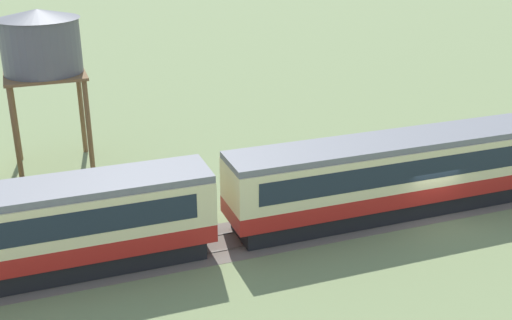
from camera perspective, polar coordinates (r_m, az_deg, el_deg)
name	(u,v)px	position (r m, az deg, el deg)	size (l,w,h in m)	color
ground_plane	(428,218)	(32.68, 15.07, -4.97)	(600.00, 600.00, 0.00)	#707F51
passenger_train	(224,199)	(28.46, -2.84, -3.45)	(89.88, 2.87, 3.92)	#AD1E19
railway_track	(80,268)	(28.48, -15.34, -9.21)	(151.07, 3.60, 0.04)	#665B51
water_tower	(41,44)	(37.28, -18.57, 9.72)	(4.45, 4.45, 9.10)	brown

